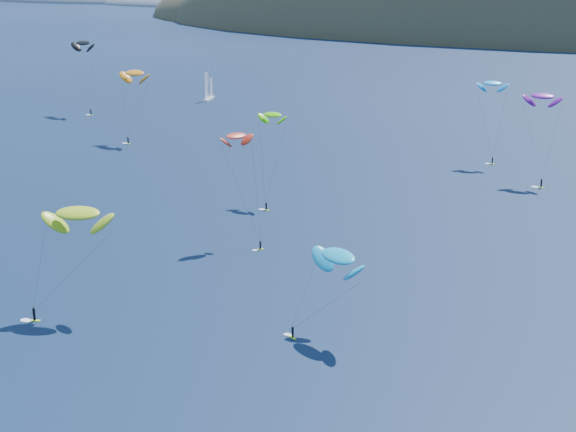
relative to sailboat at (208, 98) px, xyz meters
The scene contains 10 objects.
headland 646.45m from the sailboat, 124.55° to the left, with size 460.00×250.00×60.00m.
sailboat is the anchor object (origin of this frame).
kitesurfer_1 67.02m from the sailboat, 81.32° to the right, with size 10.61×9.41×21.87m.
kitesurfer_2 176.66m from the sailboat, 69.32° to the right, with size 11.17×11.30×17.95m.
kitesurfer_3 123.81m from the sailboat, 56.57° to the right, with size 6.86×10.67×20.42m.
kitesurfer_4 120.01m from the sailboat, 25.99° to the right, with size 7.79×5.26×22.16m.
kitesurfer_5 188.02m from the sailboat, 57.59° to the right, with size 11.00×9.29×14.18m.
kitesurfer_6 137.59m from the sailboat, 28.58° to the right, with size 8.44×9.33×22.25m.
kitesurfer_9 147.03m from the sailboat, 60.94° to the right, with size 10.28×9.04×21.36m.
kitesurfer_12 48.88m from the sailboat, 130.63° to the right, with size 11.02×9.31×25.38m.
Camera 1 is at (53.46, -40.20, 52.19)m, focal length 50.00 mm.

